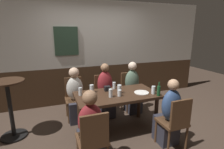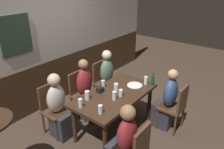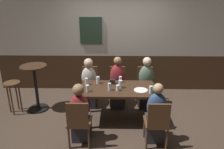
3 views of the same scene
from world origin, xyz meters
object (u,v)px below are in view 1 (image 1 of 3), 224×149
person_right_far (133,91)px  pint_glass_pale (80,92)px  chair_right_near (175,121)px  person_left_near (90,133)px  chair_left_far (74,96)px  chair_right_far (130,89)px  pint_glass_stout (114,86)px  dining_table (117,99)px  pint_glass_amber (92,89)px  condiment_caddy (107,88)px  beer_bottle_green (159,90)px  person_mid_far (106,94)px  beer_glass_half (119,93)px  chair_left_near (93,138)px  tumbler_water (153,91)px  chair_mid_far (104,92)px  person_left_far (76,99)px  plate_white_large (141,92)px  person_right_near (168,117)px  tumbler_short (119,90)px  side_bar_table (10,105)px  beer_glass_tall (88,98)px  highball_clear (111,94)px

person_right_far → pint_glass_pale: bearing=-158.7°
chair_right_near → person_left_near: person_left_near is taller
chair_left_far → chair_right_far: bearing=0.0°
pint_glass_stout → person_left_near: bearing=-127.1°
dining_table → pint_glass_amber: (-0.41, 0.23, 0.16)m
person_left_near → condiment_caddy: (0.55, 0.88, 0.31)m
pint_glass_amber → beer_bottle_green: (1.07, -0.57, 0.03)m
person_mid_far → beer_glass_half: size_ratio=10.43×
chair_left_near → person_left_near: size_ratio=0.79×
chair_left_near → tumbler_water: 1.44m
chair_right_far → chair_mid_far: bearing=180.0°
person_left_far → tumbler_water: size_ratio=7.74×
chair_left_near → plate_white_large: (1.11, 0.71, 0.25)m
chair_right_far → person_right_near: 1.47m
chair_left_far → tumbler_short: size_ratio=5.55×
pint_glass_pale → condiment_caddy: 0.53m
beer_glass_half → side_bar_table: bearing=162.7°
tumbler_short → side_bar_table: 1.92m
beer_glass_tall → pint_glass_pale: (-0.06, 0.34, 0.01)m
chair_right_far → person_left_far: size_ratio=0.77×
chair_left_far → chair_mid_far: size_ratio=1.00×
chair_left_far → chair_left_near: bearing=-90.0°
beer_glass_half → pint_glass_amber: size_ratio=0.77×
beer_glass_half → condiment_caddy: beer_glass_half is taller
side_bar_table → chair_right_far: bearing=8.7°
pint_glass_stout → beer_glass_tall: size_ratio=0.96×
pint_glass_stout → pint_glass_pale: pint_glass_pale is taller
beer_glass_tall → highball_clear: bearing=9.7°
person_mid_far → chair_right_near: bearing=-65.9°
person_left_near → beer_bottle_green: (1.31, 0.31, 0.37)m
beer_glass_half → highball_clear: bearing=177.2°
chair_left_far → condiment_caddy: size_ratio=8.00×
chair_right_near → tumbler_water: bearing=93.7°
beer_bottle_green → condiment_caddy: bearing=143.6°
dining_table → chair_left_far: 1.06m
chair_mid_far → tumbler_short: bearing=-86.2°
person_right_far → pint_glass_stout: (-0.60, -0.36, 0.30)m
pint_glass_stout → plate_white_large: bearing=-45.9°
chair_left_near → person_left_near: 0.17m
chair_mid_far → beer_glass_half: size_ratio=7.78×
person_mid_far → tumbler_short: bearing=-85.2°
chair_right_far → plate_white_large: (-0.21, -0.93, 0.25)m
person_left_near → person_mid_far: 1.47m
tumbler_short → dining_table: bearing=-168.5°
chair_right_near → chair_left_far: same height
pint_glass_pale → chair_right_near: bearing=-36.8°
condiment_caddy → side_bar_table: 1.73m
highball_clear → condiment_caddy: bearing=81.2°
dining_table → chair_right_near: size_ratio=1.70×
person_left_near → person_right_near: bearing=-0.0°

